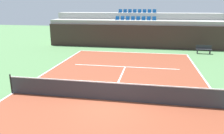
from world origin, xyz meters
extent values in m
plane|color=#477042|center=(0.00, 0.00, 0.00)|extent=(80.00, 80.00, 0.00)
cube|color=brown|center=(0.00, 0.00, 0.01)|extent=(11.00, 24.00, 0.01)
cube|color=white|center=(0.00, 11.95, 0.01)|extent=(11.00, 0.10, 0.00)
cube|color=white|center=(-5.45, 0.00, 0.01)|extent=(0.10, 24.00, 0.00)
cube|color=white|center=(0.00, 6.40, 0.01)|extent=(8.26, 0.10, 0.00)
cube|color=white|center=(0.00, 3.20, 0.01)|extent=(0.10, 6.40, 0.00)
cube|color=#33231E|center=(0.00, 14.59, 1.29)|extent=(20.08, 0.30, 2.57)
cube|color=#9E9E99|center=(0.00, 15.94, 1.51)|extent=(20.08, 2.40, 3.03)
cube|color=#9E9E99|center=(0.00, 18.34, 1.90)|extent=(20.08, 2.40, 3.79)
cube|color=#145193|center=(-2.15, 15.94, 3.05)|extent=(0.44, 0.44, 0.04)
cube|color=#145193|center=(-2.15, 16.14, 3.27)|extent=(0.44, 0.04, 0.40)
cube|color=#145193|center=(-1.54, 15.94, 3.05)|extent=(0.44, 0.44, 0.04)
cube|color=#145193|center=(-1.54, 16.14, 3.27)|extent=(0.44, 0.04, 0.40)
cube|color=#145193|center=(-0.92, 15.94, 3.05)|extent=(0.44, 0.44, 0.04)
cube|color=#145193|center=(-0.92, 16.14, 3.27)|extent=(0.44, 0.04, 0.40)
cube|color=#145193|center=(-0.31, 15.94, 3.05)|extent=(0.44, 0.44, 0.04)
cube|color=#145193|center=(-0.31, 16.14, 3.27)|extent=(0.44, 0.04, 0.40)
cube|color=#145193|center=(0.31, 15.94, 3.05)|extent=(0.44, 0.44, 0.04)
cube|color=#145193|center=(0.31, 16.14, 3.27)|extent=(0.44, 0.04, 0.40)
cube|color=#145193|center=(0.92, 15.94, 3.05)|extent=(0.44, 0.44, 0.04)
cube|color=#145193|center=(0.92, 16.14, 3.27)|extent=(0.44, 0.04, 0.40)
cube|color=#145193|center=(1.54, 15.94, 3.05)|extent=(0.44, 0.44, 0.04)
cube|color=#145193|center=(1.54, 16.14, 3.27)|extent=(0.44, 0.04, 0.40)
cube|color=#145193|center=(2.15, 15.94, 3.05)|extent=(0.44, 0.44, 0.04)
cube|color=#145193|center=(2.15, 16.14, 3.27)|extent=(0.44, 0.04, 0.40)
cube|color=#145193|center=(-2.15, 18.34, 3.81)|extent=(0.44, 0.44, 0.04)
cube|color=#145193|center=(-2.15, 18.54, 4.03)|extent=(0.44, 0.04, 0.40)
cube|color=#145193|center=(-1.54, 18.34, 3.81)|extent=(0.44, 0.44, 0.04)
cube|color=#145193|center=(-1.54, 18.54, 4.03)|extent=(0.44, 0.04, 0.40)
cube|color=#145193|center=(-0.92, 18.34, 3.81)|extent=(0.44, 0.44, 0.04)
cube|color=#145193|center=(-0.92, 18.54, 4.03)|extent=(0.44, 0.04, 0.40)
cube|color=#145193|center=(-0.31, 18.34, 3.81)|extent=(0.44, 0.44, 0.04)
cube|color=#145193|center=(-0.31, 18.54, 4.03)|extent=(0.44, 0.04, 0.40)
cube|color=#145193|center=(0.31, 18.34, 3.81)|extent=(0.44, 0.44, 0.04)
cube|color=#145193|center=(0.31, 18.54, 4.03)|extent=(0.44, 0.04, 0.40)
cube|color=#145193|center=(0.92, 18.34, 3.81)|extent=(0.44, 0.44, 0.04)
cube|color=#145193|center=(0.92, 18.54, 4.03)|extent=(0.44, 0.04, 0.40)
cube|color=#145193|center=(1.54, 18.34, 3.81)|extent=(0.44, 0.44, 0.04)
cube|color=#145193|center=(1.54, 18.54, 4.03)|extent=(0.44, 0.04, 0.40)
cube|color=#145193|center=(2.15, 18.34, 3.81)|extent=(0.44, 0.44, 0.04)
cube|color=#145193|center=(2.15, 18.54, 4.03)|extent=(0.44, 0.04, 0.40)
cylinder|color=black|center=(-5.50, 0.00, 0.55)|extent=(0.08, 0.08, 1.07)
cube|color=#333338|center=(0.00, 0.00, 0.47)|extent=(10.90, 0.02, 0.92)
cube|color=white|center=(0.00, 0.00, 0.96)|extent=(10.90, 0.04, 0.05)
cube|color=#232328|center=(7.14, 12.64, 0.45)|extent=(1.50, 0.40, 0.05)
cube|color=#232328|center=(7.14, 12.82, 0.67)|extent=(1.50, 0.04, 0.36)
cube|color=#2D2D33|center=(6.54, 12.50, 0.21)|extent=(0.06, 0.06, 0.42)
cube|color=#2D2D33|center=(7.74, 12.50, 0.21)|extent=(0.06, 0.06, 0.42)
cube|color=#2D2D33|center=(6.54, 12.78, 0.21)|extent=(0.06, 0.06, 0.42)
cube|color=#2D2D33|center=(7.74, 12.78, 0.21)|extent=(0.06, 0.06, 0.42)
camera|label=1|loc=(1.90, -10.00, 4.63)|focal=34.91mm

